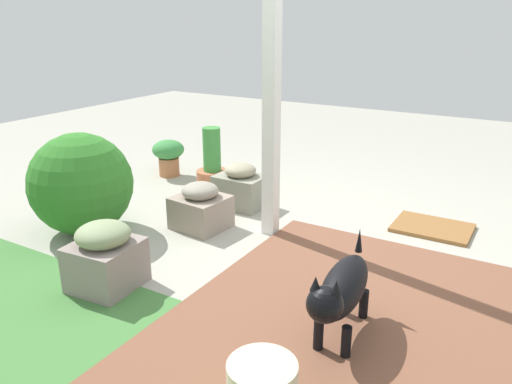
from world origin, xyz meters
TOP-DOWN VIEW (x-y plane):
  - ground_plane at (0.00, 0.00)m, footprint 12.00×12.00m
  - brick_path at (-0.75, 0.74)m, footprint 1.80×2.40m
  - porch_pillar at (0.21, -0.17)m, footprint 0.10×0.10m
  - stone_planter_nearest at (0.72, -0.55)m, footprint 0.43×0.33m
  - stone_planter_near at (0.74, 0.02)m, footprint 0.44×0.41m
  - stone_planter_far at (0.68, 1.10)m, footprint 0.41×0.43m
  - round_shrub at (1.48, 0.56)m, footprint 0.80×0.80m
  - terracotta_pot_broad at (1.88, -0.95)m, footprint 0.34×0.34m
  - terracotta_pot_tall at (1.26, -0.88)m, footprint 0.32×0.32m
  - dog at (-0.80, 0.88)m, footprint 0.27×0.77m
  - doormat at (-0.89, -0.89)m, footprint 0.60×0.46m

SIDE VIEW (x-z plane):
  - ground_plane at x=0.00m, z-range 0.00..0.00m
  - brick_path at x=-0.75m, z-range 0.00..0.02m
  - doormat at x=-0.89m, z-range 0.00..0.03m
  - stone_planter_near at x=0.74m, z-range -0.02..0.36m
  - stone_planter_nearest at x=0.72m, z-range -0.02..0.38m
  - stone_planter_far at x=0.68m, z-range -0.01..0.43m
  - terracotta_pot_tall at x=1.26m, z-range -0.09..0.52m
  - terracotta_pot_broad at x=1.88m, z-range 0.04..0.43m
  - dog at x=-0.80m, z-range 0.04..0.57m
  - round_shrub at x=1.48m, z-range 0.00..0.80m
  - porch_pillar at x=0.21m, z-range 0.00..2.59m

